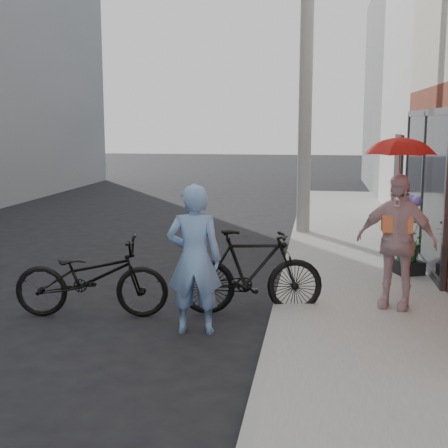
% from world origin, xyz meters
% --- Properties ---
extents(ground, '(80.00, 80.00, 0.00)m').
position_xyz_m(ground, '(0.00, 0.00, 0.00)').
color(ground, black).
rests_on(ground, ground).
extents(sidewalk, '(2.20, 24.00, 0.12)m').
position_xyz_m(sidewalk, '(2.10, 2.00, 0.06)').
color(sidewalk, gray).
rests_on(sidewalk, ground).
extents(curb, '(0.12, 24.00, 0.12)m').
position_xyz_m(curb, '(0.94, 2.00, 0.06)').
color(curb, '#9E9E99').
rests_on(curb, ground).
extents(utility_pole, '(0.28, 0.28, 7.00)m').
position_xyz_m(utility_pole, '(1.10, 6.00, 3.50)').
color(utility_pole, '#9E9E99').
rests_on(utility_pole, ground).
extents(officer, '(0.67, 0.47, 1.74)m').
position_xyz_m(officer, '(0.03, -0.39, 0.87)').
color(officer, '#7AA2D9').
rests_on(officer, ground).
extents(bike_left, '(2.00, 0.93, 1.01)m').
position_xyz_m(bike_left, '(-1.37, 0.02, 0.51)').
color(bike_left, black).
rests_on(bike_left, ground).
extents(bike_right, '(1.89, 0.86, 1.09)m').
position_xyz_m(bike_right, '(0.60, 0.43, 0.55)').
color(bike_right, black).
rests_on(bike_right, ground).
extents(kimono_woman, '(1.07, 0.72, 1.69)m').
position_xyz_m(kimono_woman, '(2.39, 0.60, 0.96)').
color(kimono_woman, beige).
rests_on(kimono_woman, sidewalk).
extents(parasol, '(0.83, 0.83, 0.73)m').
position_xyz_m(parasol, '(2.39, 0.60, 2.17)').
color(parasol, red).
rests_on(parasol, kimono_woman).
extents(planter, '(0.50, 0.50, 0.20)m').
position_xyz_m(planter, '(2.81, 2.43, 0.22)').
color(planter, black).
rests_on(planter, sidewalk).
extents(potted_plant, '(0.60, 0.52, 0.67)m').
position_xyz_m(potted_plant, '(2.81, 2.43, 0.66)').
color(potted_plant, '#295D25').
rests_on(potted_plant, planter).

